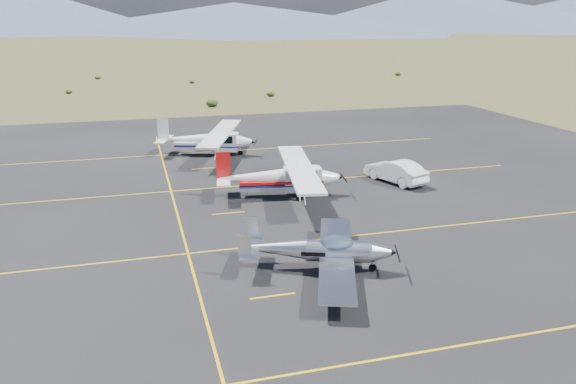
{
  "coord_description": "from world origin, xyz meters",
  "views": [
    {
      "loc": [
        -8.17,
        -24.35,
        11.32
      ],
      "look_at": [
        0.27,
        5.77,
        1.6
      ],
      "focal_mm": 35.0,
      "sensor_mm": 36.0,
      "label": 1
    }
  ],
  "objects_px": {
    "sedan": "(396,171)",
    "aircraft_low_wing": "(321,250)",
    "aircraft_plain": "(207,139)",
    "aircraft_cessna": "(281,176)"
  },
  "relations": [
    {
      "from": "aircraft_plain",
      "to": "sedan",
      "type": "height_order",
      "value": "aircraft_plain"
    },
    {
      "from": "aircraft_plain",
      "to": "aircraft_cessna",
      "type": "bearing_deg",
      "value": -57.61
    },
    {
      "from": "aircraft_cessna",
      "to": "sedan",
      "type": "height_order",
      "value": "aircraft_cessna"
    },
    {
      "from": "aircraft_cessna",
      "to": "aircraft_plain",
      "type": "height_order",
      "value": "aircraft_plain"
    },
    {
      "from": "aircraft_plain",
      "to": "aircraft_low_wing",
      "type": "bearing_deg",
      "value": -66.45
    },
    {
      "from": "sedan",
      "to": "aircraft_low_wing",
      "type": "bearing_deg",
      "value": 31.86
    },
    {
      "from": "aircraft_low_wing",
      "to": "aircraft_plain",
      "type": "height_order",
      "value": "aircraft_plain"
    },
    {
      "from": "aircraft_cessna",
      "to": "aircraft_plain",
      "type": "bearing_deg",
      "value": 112.92
    },
    {
      "from": "aircraft_low_wing",
      "to": "sedan",
      "type": "relative_size",
      "value": 1.95
    },
    {
      "from": "aircraft_low_wing",
      "to": "aircraft_cessna",
      "type": "height_order",
      "value": "aircraft_cessna"
    }
  ]
}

